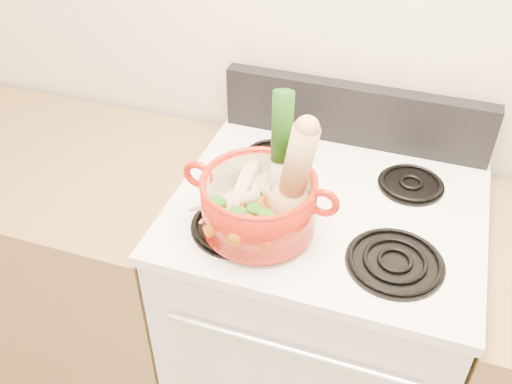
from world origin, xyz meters
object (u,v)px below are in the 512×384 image
(dutch_oven, at_px, (259,203))
(leek, at_px, (280,151))
(squash, at_px, (297,175))
(stove_body, at_px, (316,324))

(dutch_oven, bearing_deg, leek, 61.67)
(dutch_oven, height_order, squash, squash)
(squash, distance_m, leek, 0.07)
(dutch_oven, distance_m, leek, 0.13)
(dutch_oven, height_order, leek, leek)
(stove_body, height_order, squash, squash)
(stove_body, distance_m, leek, 0.71)
(squash, xyz_separation_m, leek, (-0.05, 0.04, 0.03))
(squash, height_order, leek, leek)
(squash, relative_size, leek, 0.83)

